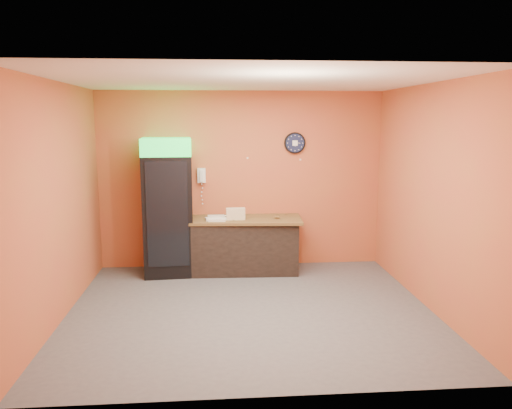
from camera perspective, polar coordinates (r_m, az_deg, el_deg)
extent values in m
plane|color=#47474C|center=(6.38, -0.66, -11.94)|extent=(4.50, 4.50, 0.00)
cube|color=#BD4F35|center=(7.99, -1.69, 2.83)|extent=(4.50, 0.02, 2.80)
cube|color=#BD4F35|center=(6.27, -21.65, 0.26)|extent=(0.02, 4.00, 2.80)
cube|color=#BD4F35|center=(6.56, 19.32, 0.79)|extent=(0.02, 4.00, 2.80)
cube|color=white|center=(5.95, -0.72, 13.99)|extent=(4.50, 4.00, 0.02)
cube|color=black|center=(7.74, -10.00, -1.20)|extent=(0.78, 0.78, 1.82)
cube|color=green|center=(7.62, -10.23, 6.50)|extent=(0.78, 0.78, 0.26)
cube|color=black|center=(7.37, -10.48, -1.15)|extent=(0.60, 0.06, 1.56)
cube|color=black|center=(7.82, -1.31, -4.75)|extent=(1.64, 0.77, 0.81)
cylinder|color=black|center=(8.01, 4.45, 7.03)|extent=(0.34, 0.05, 0.34)
cylinder|color=#0F1433|center=(7.98, 4.48, 7.02)|extent=(0.29, 0.01, 0.29)
cube|color=white|center=(7.97, 4.49, 7.01)|extent=(0.08, 0.00, 0.08)
cube|color=white|center=(7.93, -6.24, 3.32)|extent=(0.13, 0.07, 0.23)
cube|color=white|center=(7.88, -6.25, 3.28)|extent=(0.05, 0.04, 0.19)
cube|color=brown|center=(7.73, -1.32, -1.71)|extent=(1.81, 0.91, 0.04)
cube|color=beige|center=(7.60, -2.34, -1.52)|extent=(0.29, 0.11, 0.06)
cube|color=beige|center=(7.59, -2.35, -1.08)|extent=(0.29, 0.11, 0.06)
cube|color=beige|center=(7.58, -2.35, -0.63)|extent=(0.29, 0.11, 0.06)
cube|color=silver|center=(7.58, -4.62, -1.64)|extent=(0.32, 0.17, 0.04)
cube|color=silver|center=(7.50, -4.48, -1.79)|extent=(0.26, 0.11, 0.04)
cube|color=silver|center=(7.78, -4.58, -1.37)|extent=(0.26, 0.11, 0.04)
cylinder|color=silver|center=(7.89, -3.27, -1.13)|extent=(0.05, 0.05, 0.05)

